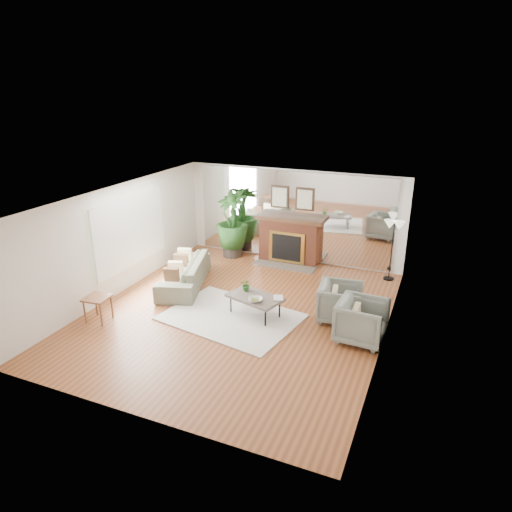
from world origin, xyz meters
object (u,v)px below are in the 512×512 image
at_px(fireplace, 289,239).
at_px(potted_ficus, 232,222).
at_px(sofa, 184,273).
at_px(armchair_back, 340,302).
at_px(floor_lamp, 394,230).
at_px(side_table, 97,301).
at_px(coffee_table, 255,298).
at_px(armchair_front, 362,321).

relative_size(fireplace, potted_ficus, 1.09).
relative_size(sofa, armchair_back, 2.58).
distance_m(sofa, armchair_back, 3.85).
relative_size(fireplace, sofa, 0.92).
xyz_separation_m(fireplace, floor_lamp, (2.70, -0.16, 0.63)).
bearing_deg(side_table, armchair_back, 23.35).
relative_size(armchair_back, floor_lamp, 0.57).
xyz_separation_m(fireplace, sofa, (-1.80, -2.47, -0.33)).
xyz_separation_m(coffee_table, side_table, (-2.87, -1.44, 0.04)).
xyz_separation_m(sofa, floor_lamp, (4.50, 2.31, 0.97)).
height_order(sofa, armchair_back, armchair_back).
bearing_deg(armchair_front, armchair_back, 44.09).
height_order(side_table, potted_ficus, potted_ficus).
distance_m(side_table, floor_lamp, 6.94).
bearing_deg(armchair_back, side_table, 106.99).
xyz_separation_m(fireplace, armchair_back, (2.04, -2.71, -0.27)).
bearing_deg(armchair_back, armchair_front, -145.39).
xyz_separation_m(coffee_table, sofa, (-2.17, 0.76, -0.09)).
xyz_separation_m(sofa, armchair_front, (4.40, -0.89, 0.08)).
height_order(coffee_table, potted_ficus, potted_ficus).
bearing_deg(armchair_front, side_table, 107.58).
bearing_deg(sofa, potted_ficus, 157.91).
distance_m(potted_ficus, floor_lamp, 4.33).
bearing_deg(armchair_back, coffee_table, 100.79).
relative_size(armchair_front, floor_lamp, 0.59).
bearing_deg(potted_ficus, sofa, -94.34).
xyz_separation_m(fireplace, armchair_front, (2.60, -3.36, -0.25)).
distance_m(sofa, armchair_front, 4.49).
distance_m(sofa, side_table, 2.31).
xyz_separation_m(sofa, armchair_back, (3.84, -0.24, 0.07)).
bearing_deg(side_table, fireplace, 61.84).
bearing_deg(coffee_table, armchair_back, 17.15).
relative_size(armchair_back, side_table, 1.61).
bearing_deg(fireplace, side_table, -118.16).
relative_size(sofa, armchair_front, 2.49).
distance_m(armchair_back, armchair_front, 0.86).
xyz_separation_m(armchair_back, armchair_front, (0.56, -0.65, 0.01)).
xyz_separation_m(armchair_front, potted_ficus, (-4.22, 3.20, 0.60)).
bearing_deg(potted_ficus, coffee_table, -57.04).
bearing_deg(floor_lamp, fireplace, 176.63).
distance_m(armchair_front, potted_ficus, 5.33).
height_order(armchair_front, potted_ficus, potted_ficus).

